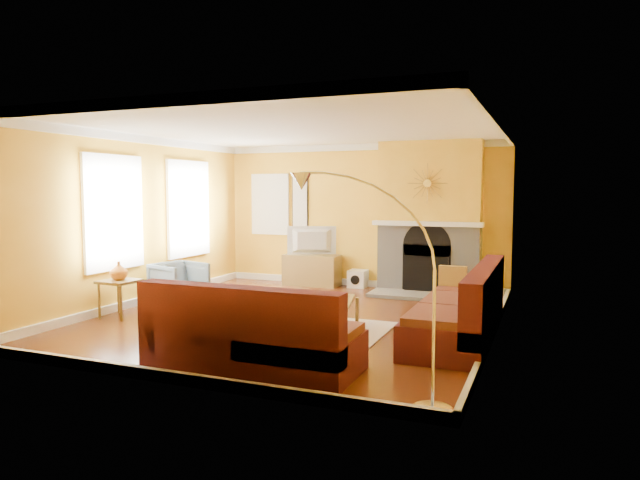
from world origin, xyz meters
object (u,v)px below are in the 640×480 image
at_px(media_console, 312,270).
at_px(arc_lamp, 370,291).
at_px(sectional_sofa, 352,302).
at_px(coffee_table, 313,314).
at_px(armchair, 179,283).
at_px(side_table, 120,298).

height_order(media_console, arc_lamp, arc_lamp).
xyz_separation_m(sectional_sofa, coffee_table, (-0.61, 0.24, -0.25)).
distance_m(media_console, arc_lamp, 6.26).
relative_size(sectional_sofa, armchair, 5.30).
xyz_separation_m(armchair, side_table, (-0.20, -1.15, -0.07)).
bearing_deg(sectional_sofa, armchair, 163.09).
bearing_deg(coffee_table, side_table, -172.44).
bearing_deg(media_console, arc_lamp, -62.66).
height_order(coffee_table, side_table, side_table).
distance_m(sectional_sofa, media_console, 4.00).
bearing_deg(side_table, arc_lamp, -23.75).
height_order(side_table, arc_lamp, arc_lamp).
xyz_separation_m(coffee_table, side_table, (-2.88, -0.38, 0.07)).
distance_m(coffee_table, media_console, 3.51).
relative_size(coffee_table, armchair, 1.37).
bearing_deg(armchair, coffee_table, -89.87).
bearing_deg(media_console, sectional_sofa, -60.10).
bearing_deg(coffee_table, arc_lamp, -57.23).
distance_m(sectional_sofa, side_table, 3.50).
height_order(sectional_sofa, arc_lamp, arc_lamp).
relative_size(coffee_table, arc_lamp, 0.51).
height_order(sectional_sofa, media_console, sectional_sofa).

